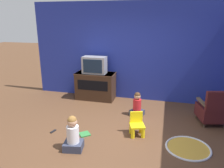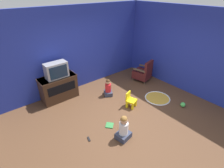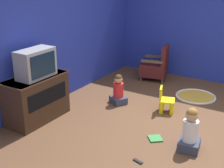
{
  "view_description": "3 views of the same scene",
  "coord_description": "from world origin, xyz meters",
  "px_view_note": "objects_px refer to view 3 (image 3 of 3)",
  "views": [
    {
      "loc": [
        0.92,
        -3.69,
        2.29
      ],
      "look_at": [
        -0.25,
        0.84,
        0.88
      ],
      "focal_mm": 35.0,
      "sensor_mm": 36.0,
      "label": 1
    },
    {
      "loc": [
        -2.77,
        -2.71,
        3.23
      ],
      "look_at": [
        0.0,
        0.69,
        0.75
      ],
      "focal_mm": 28.0,
      "sensor_mm": 36.0,
      "label": 2
    },
    {
      "loc": [
        -4.58,
        -1.65,
        2.47
      ],
      "look_at": [
        -0.38,
        0.97,
        0.66
      ],
      "focal_mm": 50.0,
      "sensor_mm": 36.0,
      "label": 3
    }
  ],
  "objects_px": {
    "book": "(155,138)",
    "remote_control": "(138,161)",
    "television": "(36,63)",
    "child_watching_left": "(118,91)",
    "black_armchair": "(156,66)",
    "child_watching_center": "(190,132)",
    "tv_cabinet": "(37,98)",
    "yellow_kid_chair": "(166,102)"
  },
  "relations": [
    {
      "from": "black_armchair",
      "to": "yellow_kid_chair",
      "type": "relative_size",
      "value": 1.78
    },
    {
      "from": "remote_control",
      "to": "book",
      "type": "bearing_deg",
      "value": -70.8
    },
    {
      "from": "tv_cabinet",
      "to": "child_watching_center",
      "type": "distance_m",
      "value": 2.62
    },
    {
      "from": "tv_cabinet",
      "to": "television",
      "type": "xyz_separation_m",
      "value": [
        -0.0,
        -0.05,
        0.62
      ]
    },
    {
      "from": "yellow_kid_chair",
      "to": "child_watching_left",
      "type": "relative_size",
      "value": 0.79
    },
    {
      "from": "yellow_kid_chair",
      "to": "tv_cabinet",
      "type": "bearing_deg",
      "value": 110.62
    },
    {
      "from": "child_watching_left",
      "to": "television",
      "type": "bearing_deg",
      "value": 90.16
    },
    {
      "from": "tv_cabinet",
      "to": "remote_control",
      "type": "height_order",
      "value": "tv_cabinet"
    },
    {
      "from": "television",
      "to": "remote_control",
      "type": "relative_size",
      "value": 4.22
    },
    {
      "from": "black_armchair",
      "to": "child_watching_left",
      "type": "xyz_separation_m",
      "value": [
        -1.68,
        0.02,
        -0.07
      ]
    },
    {
      "from": "yellow_kid_chair",
      "to": "child_watching_left",
      "type": "bearing_deg",
      "value": 78.95
    },
    {
      "from": "tv_cabinet",
      "to": "book",
      "type": "height_order",
      "value": "tv_cabinet"
    },
    {
      "from": "television",
      "to": "remote_control",
      "type": "xyz_separation_m",
      "value": [
        -0.24,
        -2.05,
        -1.01
      ]
    },
    {
      "from": "child_watching_left",
      "to": "child_watching_center",
      "type": "relative_size",
      "value": 0.9
    },
    {
      "from": "television",
      "to": "yellow_kid_chair",
      "type": "xyz_separation_m",
      "value": [
        1.47,
        -1.72,
        -0.84
      ]
    },
    {
      "from": "black_armchair",
      "to": "tv_cabinet",
      "type": "bearing_deg",
      "value": -29.14
    },
    {
      "from": "book",
      "to": "child_watching_center",
      "type": "bearing_deg",
      "value": -131.59
    },
    {
      "from": "child_watching_left",
      "to": "remote_control",
      "type": "height_order",
      "value": "child_watching_left"
    },
    {
      "from": "yellow_kid_chair",
      "to": "remote_control",
      "type": "bearing_deg",
      "value": 171.63
    },
    {
      "from": "child_watching_left",
      "to": "remote_control",
      "type": "bearing_deg",
      "value": 159.01
    },
    {
      "from": "yellow_kid_chair",
      "to": "book",
      "type": "bearing_deg",
      "value": 175.57
    },
    {
      "from": "remote_control",
      "to": "tv_cabinet",
      "type": "bearing_deg",
      "value": 8.03
    },
    {
      "from": "child_watching_left",
      "to": "black_armchair",
      "type": "bearing_deg",
      "value": -60.34
    },
    {
      "from": "yellow_kid_chair",
      "to": "television",
      "type": "bearing_deg",
      "value": 111.49
    },
    {
      "from": "tv_cabinet",
      "to": "child_watching_left",
      "type": "height_order",
      "value": "tv_cabinet"
    },
    {
      "from": "black_armchair",
      "to": "child_watching_center",
      "type": "relative_size",
      "value": 1.26
    },
    {
      "from": "child_watching_left",
      "to": "book",
      "type": "bearing_deg",
      "value": 173.75
    },
    {
      "from": "child_watching_center",
      "to": "book",
      "type": "bearing_deg",
      "value": 79.79
    },
    {
      "from": "child_watching_center",
      "to": "book",
      "type": "distance_m",
      "value": 0.6
    },
    {
      "from": "child_watching_center",
      "to": "yellow_kid_chair",
      "type": "bearing_deg",
      "value": 28.05
    },
    {
      "from": "yellow_kid_chair",
      "to": "book",
      "type": "distance_m",
      "value": 1.08
    },
    {
      "from": "child_watching_left",
      "to": "child_watching_center",
      "type": "xyz_separation_m",
      "value": [
        -0.9,
        -1.74,
        0.03
      ]
    },
    {
      "from": "black_armchair",
      "to": "book",
      "type": "xyz_separation_m",
      "value": [
        -2.58,
        -1.18,
        -0.31
      ]
    },
    {
      "from": "black_armchair",
      "to": "book",
      "type": "relative_size",
      "value": 2.93
    },
    {
      "from": "book",
      "to": "remote_control",
      "type": "xyz_separation_m",
      "value": [
        -0.68,
        -0.05,
        -0.0
      ]
    },
    {
      "from": "remote_control",
      "to": "yellow_kid_chair",
      "type": "bearing_deg",
      "value": -64.67
    },
    {
      "from": "television",
      "to": "child_watching_left",
      "type": "height_order",
      "value": "television"
    },
    {
      "from": "child_watching_left",
      "to": "book",
      "type": "height_order",
      "value": "child_watching_left"
    },
    {
      "from": "yellow_kid_chair",
      "to": "remote_control",
      "type": "height_order",
      "value": "yellow_kid_chair"
    },
    {
      "from": "child_watching_center",
      "to": "tv_cabinet",
      "type": "bearing_deg",
      "value": 89.82
    },
    {
      "from": "book",
      "to": "child_watching_left",
      "type": "bearing_deg",
      "value": 12.08
    },
    {
      "from": "television",
      "to": "child_watching_left",
      "type": "bearing_deg",
      "value": -30.34
    }
  ]
}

